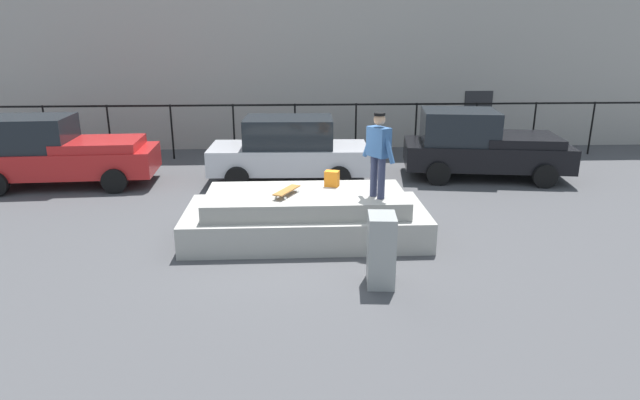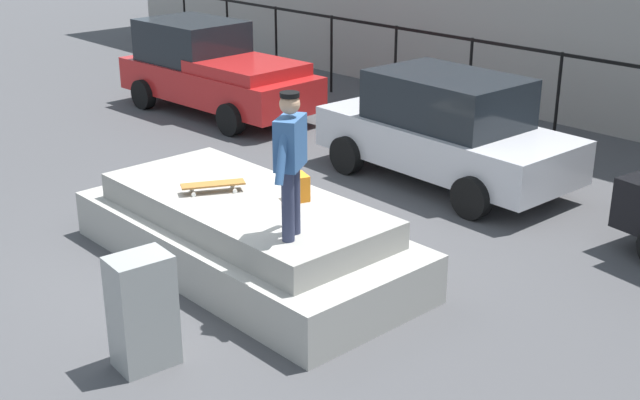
# 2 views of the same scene
# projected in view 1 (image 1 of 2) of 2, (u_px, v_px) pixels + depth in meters

# --- Properties ---
(ground_plane) EXTENTS (60.00, 60.00, 0.00)m
(ground_plane) POSITION_uv_depth(u_px,v_px,m) (298.00, 237.00, 10.98)
(ground_plane) COLOR #424244
(concrete_ledge) EXTENTS (4.81, 2.17, 0.95)m
(concrete_ledge) POSITION_uv_depth(u_px,v_px,m) (306.00, 217.00, 10.87)
(concrete_ledge) COLOR #9E9B93
(concrete_ledge) RESTS_ON ground_plane
(skateboarder) EXTENTS (0.55, 0.81, 1.63)m
(skateboarder) POSITION_uv_depth(u_px,v_px,m) (379.00, 149.00, 10.13)
(skateboarder) COLOR #2D334C
(skateboarder) RESTS_ON concrete_ledge
(skateboard) EXTENTS (0.55, 0.80, 0.12)m
(skateboard) POSITION_uv_depth(u_px,v_px,m) (287.00, 191.00, 10.48)
(skateboard) COLOR brown
(skateboard) RESTS_ON concrete_ledge
(backpack) EXTENTS (0.33, 0.28, 0.33)m
(backpack) POSITION_uv_depth(u_px,v_px,m) (332.00, 179.00, 11.10)
(backpack) COLOR orange
(backpack) RESTS_ON concrete_ledge
(car_red_pickup_near) EXTENTS (4.81, 2.21, 1.88)m
(car_red_pickup_near) POSITION_uv_depth(u_px,v_px,m) (58.00, 152.00, 14.44)
(car_red_pickup_near) COLOR #B21E1E
(car_red_pickup_near) RESTS_ON ground_plane
(car_silver_sedan_mid) EXTENTS (4.38, 2.18, 1.78)m
(car_silver_sedan_mid) POSITION_uv_depth(u_px,v_px,m) (289.00, 149.00, 14.89)
(car_silver_sedan_mid) COLOR #B7B7BC
(car_silver_sedan_mid) RESTS_ON ground_plane
(car_black_pickup_far) EXTENTS (4.76, 2.66, 1.91)m
(car_black_pickup_far) POSITION_uv_depth(u_px,v_px,m) (480.00, 145.00, 15.28)
(car_black_pickup_far) COLOR black
(car_black_pickup_far) RESTS_ON ground_plane
(utility_box) EXTENTS (0.49, 0.64, 1.20)m
(utility_box) POSITION_uv_depth(u_px,v_px,m) (381.00, 250.00, 8.79)
(utility_box) COLOR gray
(utility_box) RESTS_ON ground_plane
(fence_row) EXTENTS (24.06, 0.06, 1.78)m
(fence_row) POSITION_uv_depth(u_px,v_px,m) (295.00, 120.00, 17.61)
(fence_row) COLOR black
(fence_row) RESTS_ON ground_plane
(warehouse_building) EXTENTS (33.44, 8.02, 6.49)m
(warehouse_building) POSITION_uv_depth(u_px,v_px,m) (294.00, 51.00, 22.07)
(warehouse_building) COLOR gray
(warehouse_building) RESTS_ON ground_plane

